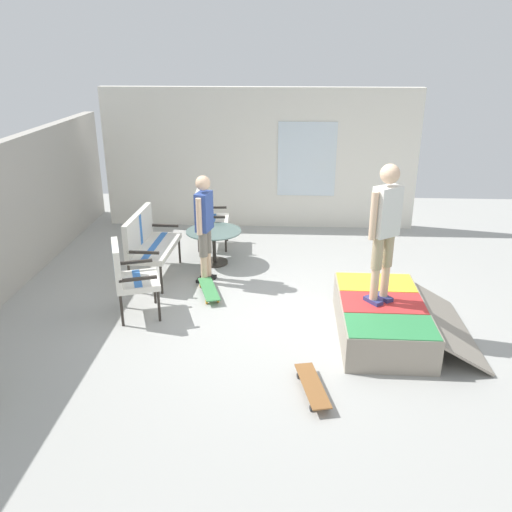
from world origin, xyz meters
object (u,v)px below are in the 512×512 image
(patio_chair_near_house, at_px, (206,214))
(patio_bench, at_px, (147,239))
(patio_table, at_px, (214,240))
(skate_ramp, at_px, (384,318))
(skateboard_spare, at_px, (312,386))
(patio_chair_by_wall, at_px, (128,273))
(person_skater, at_px, (385,224))
(skateboard_by_bench, at_px, (209,289))
(person_watching, at_px, (204,222))

(patio_chair_near_house, bearing_deg, patio_bench, 152.62)
(patio_bench, height_order, patio_table, patio_bench)
(skate_ramp, relative_size, skateboard_spare, 2.18)
(patio_chair_by_wall, distance_m, person_skater, 3.30)
(patio_chair_near_house, xyz_separation_m, patio_chair_by_wall, (-2.65, 0.65, 0.00))
(skateboard_by_bench, height_order, skateboard_spare, same)
(skate_ramp, bearing_deg, person_watching, 58.02)
(skate_ramp, xyz_separation_m, skateboard_spare, (-1.25, 0.93, -0.14))
(patio_chair_near_house, xyz_separation_m, person_watching, (-1.48, -0.19, 0.33))
(patio_chair_by_wall, bearing_deg, person_skater, -95.56)
(patio_bench, bearing_deg, person_skater, -116.08)
(skateboard_by_bench, distance_m, skateboard_spare, 2.65)
(patio_bench, relative_size, skateboard_spare, 1.54)
(patio_bench, distance_m, person_watching, 0.97)
(patio_bench, relative_size, patio_chair_by_wall, 1.24)
(skate_ramp, relative_size, patio_table, 1.99)
(patio_chair_near_house, relative_size, skateboard_spare, 1.24)
(patio_table, height_order, person_watching, person_watching)
(skate_ramp, height_order, skateboard_spare, skate_ramp)
(patio_chair_near_house, relative_size, skateboard_by_bench, 1.24)
(patio_bench, distance_m, patio_table, 1.13)
(patio_chair_by_wall, relative_size, skateboard_spare, 1.24)
(patio_table, xyz_separation_m, person_watching, (-0.70, 0.04, 0.54))
(patio_chair_near_house, distance_m, skateboard_spare, 4.59)
(person_skater, bearing_deg, skateboard_by_bench, 66.21)
(patio_chair_near_house, xyz_separation_m, skateboard_by_bench, (-1.98, -0.30, -0.53))
(patio_table, distance_m, skateboard_by_bench, 1.24)
(patio_chair_by_wall, relative_size, skateboard_by_bench, 1.24)
(skate_ramp, bearing_deg, patio_table, 47.12)
(patio_chair_by_wall, xyz_separation_m, skateboard_by_bench, (0.67, -0.95, -0.53))
(patio_chair_near_house, relative_size, person_watching, 0.62)
(patio_bench, xyz_separation_m, person_watching, (-0.11, -0.90, 0.33))
(skateboard_by_bench, relative_size, skateboard_spare, 1.00)
(person_watching, relative_size, person_skater, 0.97)
(patio_chair_by_wall, xyz_separation_m, patio_table, (1.88, -0.88, -0.21))
(skate_ramp, distance_m, patio_table, 3.26)
(person_skater, relative_size, skateboard_by_bench, 2.05)
(person_skater, height_order, skateboard_spare, person_skater)
(skateboard_by_bench, bearing_deg, patio_chair_near_house, 8.66)
(patio_bench, height_order, person_skater, person_skater)
(skate_ramp, height_order, patio_chair_near_house, patio_chair_near_house)
(person_watching, height_order, person_skater, person_skater)
(patio_chair_by_wall, relative_size, person_skater, 0.60)
(patio_table, xyz_separation_m, person_skater, (-2.19, -2.30, 1.03))
(patio_chair_near_house, xyz_separation_m, patio_table, (-0.78, -0.23, -0.21))
(person_skater, bearing_deg, patio_chair_by_wall, 84.44)
(skateboard_spare, bearing_deg, patio_table, 22.79)
(patio_chair_near_house, distance_m, person_watching, 1.53)
(skate_ramp, xyz_separation_m, skateboard_by_bench, (1.02, 2.32, -0.14))
(skateboard_spare, bearing_deg, person_watching, 28.39)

